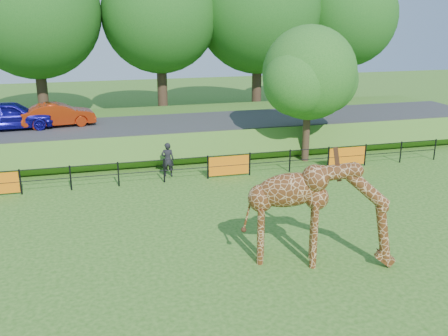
# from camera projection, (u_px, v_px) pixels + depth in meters

# --- Properties ---
(ground) EXTENTS (90.00, 90.00, 0.00)m
(ground) POSITION_uv_depth(u_px,v_px,m) (204.00, 266.00, 14.96)
(ground) COLOR #295B16
(ground) RESTS_ON ground
(giraffe) EXTENTS (4.51, 2.46, 3.23)m
(giraffe) POSITION_uv_depth(u_px,v_px,m) (320.00, 213.00, 14.65)
(giraffe) COLOR #562C11
(giraffe) RESTS_ON ground
(perimeter_fence) EXTENTS (28.07, 0.10, 1.10)m
(perimeter_fence) POSITION_uv_depth(u_px,v_px,m) (164.00, 171.00, 22.18)
(perimeter_fence) COLOR black
(perimeter_fence) RESTS_ON ground
(embankment) EXTENTS (40.00, 9.00, 1.30)m
(embankment) POSITION_uv_depth(u_px,v_px,m) (145.00, 132.00, 29.07)
(embankment) COLOR #295B16
(embankment) RESTS_ON ground
(road) EXTENTS (40.00, 5.00, 0.12)m
(road) POSITION_uv_depth(u_px,v_px,m) (148.00, 125.00, 27.47)
(road) COLOR #2C2C2F
(road) RESTS_ON embankment
(car_blue) EXTENTS (4.43, 1.91, 1.49)m
(car_blue) POSITION_uv_depth(u_px,v_px,m) (11.00, 115.00, 26.00)
(car_blue) COLOR #1B14A6
(car_blue) RESTS_ON road
(car_red) EXTENTS (3.96, 1.84, 1.26)m
(car_red) POSITION_uv_depth(u_px,v_px,m) (58.00, 115.00, 26.72)
(car_red) COLOR #B22D0C
(car_red) RESTS_ON road
(visitor) EXTENTS (0.65, 0.49, 1.60)m
(visitor) POSITION_uv_depth(u_px,v_px,m) (168.00, 160.00, 22.95)
(visitor) COLOR black
(visitor) RESTS_ON ground
(tree_east) EXTENTS (5.40, 4.71, 6.76)m
(tree_east) POSITION_uv_depth(u_px,v_px,m) (311.00, 76.00, 24.45)
(tree_east) COLOR #2F2215
(tree_east) RESTS_ON ground
(bg_tree_line) EXTENTS (37.30, 8.80, 11.82)m
(bg_tree_line) POSITION_uv_depth(u_px,v_px,m) (158.00, 14.00, 33.59)
(bg_tree_line) COLOR #2F2215
(bg_tree_line) RESTS_ON ground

